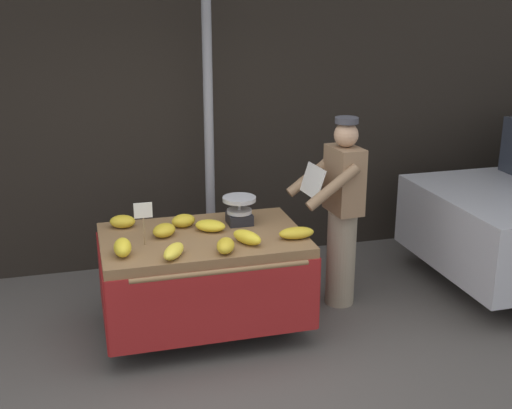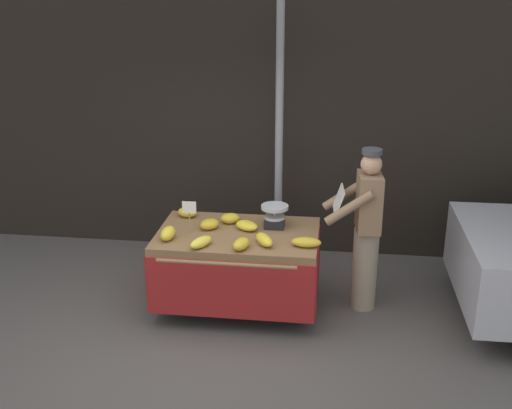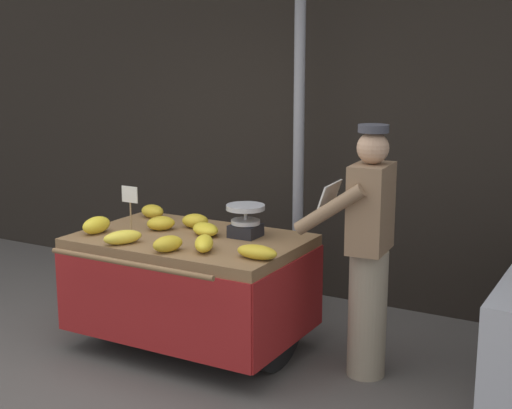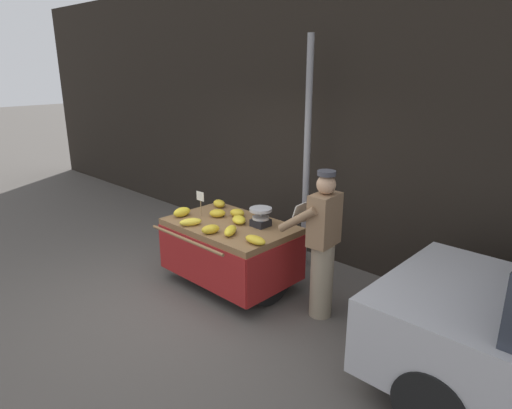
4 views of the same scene
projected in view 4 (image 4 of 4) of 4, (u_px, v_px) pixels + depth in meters
ground_plane at (162, 308)px, 5.34m from camera, size 60.00×60.00×0.00m
back_wall at (306, 116)px, 6.57m from camera, size 16.00×0.24×4.11m
street_pole at (307, 157)px, 6.04m from camera, size 0.09×0.09×3.16m
banana_cart at (230, 240)px, 5.73m from camera, size 1.64×1.26×0.86m
weighing_scale at (261, 217)px, 5.52m from camera, size 0.28×0.28×0.24m
price_sign at (200, 199)px, 5.83m from camera, size 0.14×0.01×0.34m
banana_bunch_0 at (211, 229)px, 5.30m from camera, size 0.20×0.25×0.11m
banana_bunch_1 at (237, 213)px, 5.88m from camera, size 0.23×0.20×0.11m
banana_bunch_2 at (182, 212)px, 5.89m from camera, size 0.14×0.26×0.13m
banana_bunch_3 at (255, 240)px, 5.00m from camera, size 0.29×0.14×0.09m
banana_bunch_4 at (219, 204)px, 6.28m from camera, size 0.24×0.20×0.11m
banana_bunch_5 at (191, 222)px, 5.56m from camera, size 0.24×0.30×0.10m
banana_bunch_6 at (239, 220)px, 5.65m from camera, size 0.30×0.28×0.09m
banana_bunch_7 at (230, 231)px, 5.26m from camera, size 0.25×0.31×0.10m
banana_bunch_8 at (218, 213)px, 5.88m from camera, size 0.26×0.26×0.10m
vendor_person at (322, 244)px, 4.95m from camera, size 0.60×0.55×1.71m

